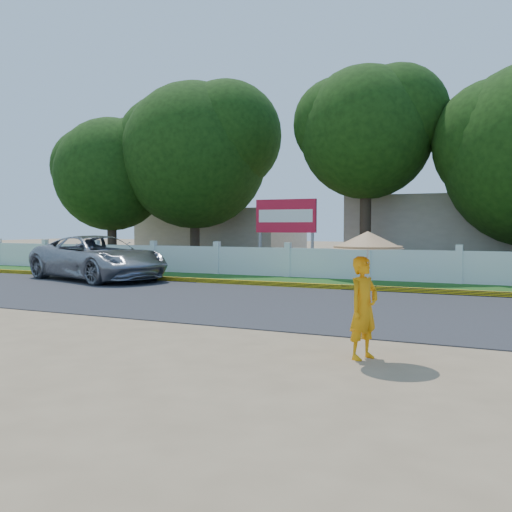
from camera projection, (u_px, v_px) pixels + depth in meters
The scene contains 11 objects.
ground at pixel (206, 338), 9.71m from camera, with size 120.00×120.00×0.00m, color #9E8460.
road at pixel (300, 304), 13.78m from camera, with size 60.00×7.00×0.02m, color #38383A.
grass_verge at pixel (357, 284), 18.53m from camera, with size 60.00×3.50×0.03m, color #2D601E.
curb at pixel (342, 287), 16.99m from camera, with size 40.00×0.18×0.16m, color yellow.
fence at pixel (368, 265), 19.81m from camera, with size 40.00×0.10×1.10m, color silver.
building_near at pixel (475, 233), 24.63m from camera, with size 10.00×6.00×3.20m, color #B7AD99.
building_far at pixel (222, 235), 31.05m from camera, with size 8.00×5.00×2.80m, color #B7AD99.
vehicle at pixel (98, 258), 20.01m from camera, with size 2.61×5.65×1.57m, color #93959B.
monk_with_parasol at pixel (366, 276), 8.09m from camera, with size 1.01×1.01×1.83m.
billboard at pixel (286, 220), 22.22m from camera, with size 2.50×0.13×2.95m.
tree_row at pixel (408, 147), 21.76m from camera, with size 34.03×7.07×8.48m.
Camera 1 is at (4.85, -8.36, 1.90)m, focal length 40.00 mm.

